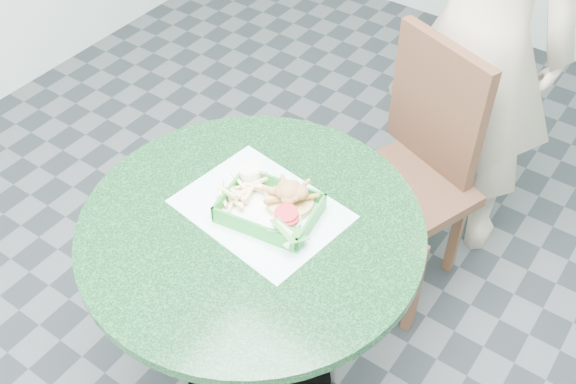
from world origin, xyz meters
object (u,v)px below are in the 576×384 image
Objects in this scene: dining_chair at (417,160)px; diner_person at (486,11)px; crab_sandwich at (291,203)px; cafe_table at (254,271)px; sauce_ramekin at (257,175)px; food_basket at (270,216)px.

dining_chair is 0.52m from diner_person.
diner_person is 15.36× the size of crab_sandwich.
crab_sandwich is at bearing 58.48° from cafe_table.
sauce_ramekin is (-0.13, 0.03, 0.00)m from crab_sandwich.
dining_chair is at bearing 82.48° from diner_person.
diner_person is 7.92× the size of food_basket.
diner_person is 0.95m from crab_sandwich.
sauce_ramekin is (-0.23, -0.90, -0.15)m from diner_person.
crab_sandwich is at bearing 50.06° from food_basket.
food_basket is at bearing -38.15° from sauce_ramekin.
sauce_ramekin is at bearing 72.22° from diner_person.
diner_person is 0.94m from sauce_ramekin.
dining_chair is 0.68m from sauce_ramekin.
diner_person reaches higher than sauce_ramekin.
dining_chair is 0.68m from crab_sandwich.
food_basket is (0.02, 0.05, 0.19)m from cafe_table.
dining_chair reaches higher than food_basket.
cafe_table is 1.10m from diner_person.
diner_person reaches higher than crab_sandwich.
dining_chair is 0.49× the size of diner_person.
food_basket is 0.13m from sauce_ramekin.
sauce_ramekin is (-0.21, -0.59, 0.27)m from dining_chair.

